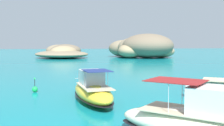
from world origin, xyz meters
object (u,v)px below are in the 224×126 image
islet_small (62,52)px  motorboat_yellow (92,91)px  islet_large (141,47)px  channel_buoy (35,89)px  motorboat_cream (208,124)px

islet_small → motorboat_yellow: bearing=-88.1°
islet_large → channel_buoy: bearing=-115.8°
islet_large → motorboat_cream: (-18.21, -72.99, -2.34)m
islet_large → motorboat_cream: bearing=-104.0°
islet_large → islet_small: bearing=168.2°
islet_large → islet_small: (-24.91, 5.20, -1.59)m
islet_small → motorboat_cream: bearing=-85.1°
motorboat_cream → motorboat_yellow: bearing=112.6°
islet_small → channel_buoy: islet_small is taller
islet_large → islet_small: 25.50m
islet_large → motorboat_cream: 75.26m
islet_small → motorboat_yellow: (2.30, -67.58, -0.83)m
islet_small → motorboat_yellow: islet_small is taller
motorboat_yellow → motorboat_cream: bearing=-67.4°
islet_small → channel_buoy: 62.66m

